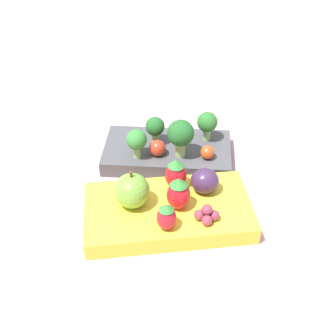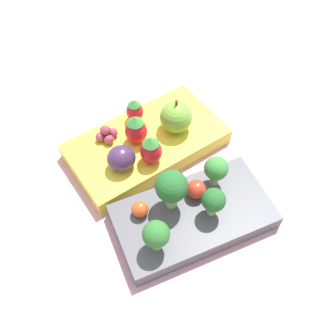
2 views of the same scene
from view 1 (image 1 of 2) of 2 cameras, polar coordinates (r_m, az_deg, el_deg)
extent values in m
plane|color=#C6939E|center=(0.70, 0.27, -2.07)|extent=(4.00, 4.00, 0.00)
cube|color=#4C4C51|center=(0.75, -0.07, 1.88)|extent=(0.20, 0.11, 0.02)
cube|color=yellow|center=(0.64, 0.08, -5.41)|extent=(0.24, 0.16, 0.03)
cylinder|color=#93B770|center=(0.74, -1.56, 3.69)|extent=(0.01, 0.01, 0.02)
sphere|color=#236028|center=(0.73, -1.59, 5.10)|extent=(0.03, 0.03, 0.03)
cylinder|color=#93B770|center=(0.71, 1.52, 2.32)|extent=(0.02, 0.02, 0.02)
sphere|color=#236028|center=(0.70, 1.56, 4.27)|extent=(0.04, 0.04, 0.04)
cylinder|color=#93B770|center=(0.75, 4.72, 4.11)|extent=(0.01, 0.01, 0.02)
sphere|color=#2D702D|center=(0.74, 4.81, 5.61)|extent=(0.03, 0.03, 0.03)
cylinder|color=#93B770|center=(0.71, -3.79, 1.98)|extent=(0.01, 0.01, 0.02)
sphere|color=#388438|center=(0.70, -3.86, 3.48)|extent=(0.03, 0.03, 0.03)
sphere|color=red|center=(0.72, -1.31, 2.47)|extent=(0.03, 0.03, 0.03)
sphere|color=#DB4C1E|center=(0.71, 4.83, 1.93)|extent=(0.02, 0.02, 0.02)
sphere|color=#70A838|center=(0.62, -4.41, -2.77)|extent=(0.05, 0.05, 0.05)
cylinder|color=brown|center=(0.60, -4.53, -0.84)|extent=(0.00, 0.00, 0.01)
ellipsoid|color=red|center=(0.65, 0.95, -0.92)|extent=(0.03, 0.03, 0.04)
cone|color=#388438|center=(0.64, 0.97, 0.61)|extent=(0.02, 0.02, 0.01)
ellipsoid|color=red|center=(0.59, 0.10, -6.13)|extent=(0.03, 0.03, 0.03)
cone|color=#388438|center=(0.58, 0.10, -4.83)|extent=(0.02, 0.02, 0.01)
ellipsoid|color=red|center=(0.62, 1.27, -3.33)|extent=(0.03, 0.03, 0.04)
cone|color=#388438|center=(0.60, 1.30, -1.72)|extent=(0.02, 0.02, 0.01)
ellipsoid|color=#42284C|center=(0.65, 4.50, -1.58)|extent=(0.04, 0.04, 0.04)
sphere|color=#93384C|center=(0.61, 5.65, -5.78)|extent=(0.01, 0.01, 0.01)
sphere|color=#93384C|center=(0.62, 4.72, -5.13)|extent=(0.01, 0.01, 0.01)
sphere|color=#93384C|center=(0.61, 3.83, -5.74)|extent=(0.01, 0.01, 0.01)
sphere|color=#93384C|center=(0.60, 4.76, -6.40)|extent=(0.01, 0.01, 0.01)
sphere|color=#93384C|center=(0.60, 4.79, -5.08)|extent=(0.01, 0.01, 0.01)
camera|label=2|loc=(0.80, 12.18, 36.75)|focal=40.00mm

